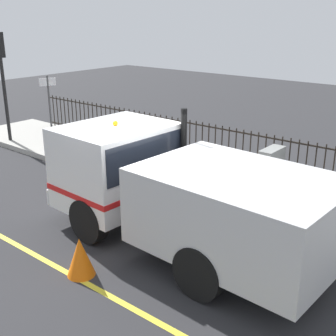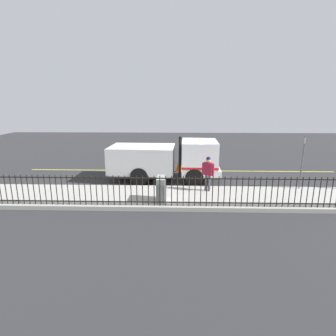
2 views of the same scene
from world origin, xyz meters
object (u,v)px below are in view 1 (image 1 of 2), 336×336
object	(u,v)px
traffic_cone	(80,257)
street_sign	(50,107)
traffic_light_near	(1,65)
work_truck	(171,186)
utility_cabinet	(271,168)
worker_standing	(173,147)

from	to	relation	value
traffic_cone	street_sign	bearing A→B (deg)	56.84
traffic_light_near	street_sign	bearing A→B (deg)	86.85
work_truck	utility_cabinet	world-z (taller)	work_truck
work_truck	traffic_light_near	distance (m)	9.53
utility_cabinet	street_sign	world-z (taller)	street_sign
utility_cabinet	street_sign	size ratio (longest dim) A/B	0.41
traffic_light_near	traffic_cone	bearing A→B (deg)	65.06
work_truck	traffic_light_near	size ratio (longest dim) A/B	1.64
traffic_light_near	work_truck	bearing A→B (deg)	77.46
work_truck	worker_standing	bearing A→B (deg)	40.24
worker_standing	traffic_light_near	world-z (taller)	traffic_light_near
worker_standing	utility_cabinet	size ratio (longest dim) A/B	1.57
worker_standing	traffic_light_near	bearing A→B (deg)	-145.44
traffic_light_near	street_sign	size ratio (longest dim) A/B	1.47
work_truck	traffic_cone	world-z (taller)	work_truck
traffic_light_near	street_sign	xyz separation A→B (m)	(-0.14, -2.77, -1.10)
utility_cabinet	worker_standing	bearing A→B (deg)	123.59
traffic_cone	traffic_light_near	bearing A→B (deg)	65.26
traffic_cone	utility_cabinet	bearing A→B (deg)	-8.38
work_truck	traffic_cone	distance (m)	2.25
traffic_cone	street_sign	world-z (taller)	street_sign
work_truck	worker_standing	world-z (taller)	work_truck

